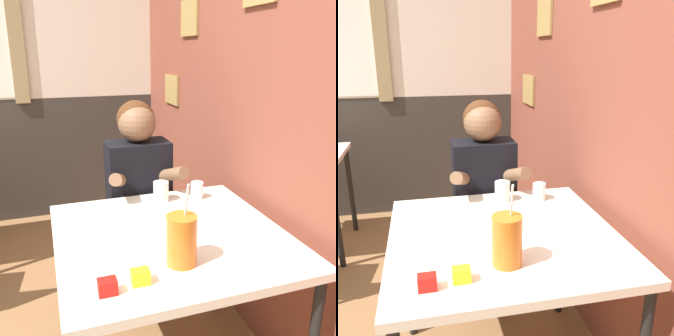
{
  "view_description": "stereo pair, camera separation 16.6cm",
  "coord_description": "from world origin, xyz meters",
  "views": [
    {
      "loc": [
        0.26,
        -1.05,
        1.5
      ],
      "look_at": [
        0.76,
        0.45,
        1.0
      ],
      "focal_mm": 40.0,
      "sensor_mm": 36.0,
      "label": 1
    },
    {
      "loc": [
        0.42,
        -1.1,
        1.5
      ],
      "look_at": [
        0.76,
        0.45,
        1.0
      ],
      "focal_mm": 40.0,
      "sensor_mm": 36.0,
      "label": 2
    }
  ],
  "objects": [
    {
      "name": "glass_far_side",
      "position": [
        0.69,
        0.26,
        0.83
      ],
      "size": [
        0.07,
        0.07,
        0.11
      ],
      "color": "silver",
      "rests_on": "main_table"
    },
    {
      "name": "cocktail_pitcher",
      "position": [
        0.68,
        0.04,
        0.87
      ],
      "size": [
        0.11,
        0.11,
        0.3
      ],
      "color": "#C6661E",
      "rests_on": "main_table"
    },
    {
      "name": "person_seated",
      "position": [
        0.73,
        0.86,
        0.66
      ],
      "size": [
        0.42,
        0.41,
        1.25
      ],
      "color": "black",
      "rests_on": "ground_plane"
    },
    {
      "name": "condiment_ketchup",
      "position": [
        0.4,
        -0.05,
        0.8
      ],
      "size": [
        0.06,
        0.04,
        0.05
      ],
      "color": "#B7140F",
      "rests_on": "main_table"
    },
    {
      "name": "glass_center",
      "position": [
        0.78,
        0.61,
        0.83
      ],
      "size": [
        0.08,
        0.08,
        0.1
      ],
      "color": "silver",
      "rests_on": "main_table"
    },
    {
      "name": "brick_wall_right",
      "position": [
        1.28,
        1.2,
        1.35
      ],
      "size": [
        0.08,
        4.41,
        2.7
      ],
      "color": "brown",
      "rests_on": "ground_plane"
    },
    {
      "name": "condiment_mustard",
      "position": [
        0.51,
        -0.03,
        0.8
      ],
      "size": [
        0.06,
        0.04,
        0.05
      ],
      "color": "yellow",
      "rests_on": "main_table"
    },
    {
      "name": "glass_near_pitcher",
      "position": [
        0.97,
        0.59,
        0.82
      ],
      "size": [
        0.06,
        0.06,
        0.09
      ],
      "color": "silver",
      "rests_on": "main_table"
    },
    {
      "name": "back_wall",
      "position": [
        -0.01,
        2.44,
        1.36
      ],
      "size": [
        5.51,
        0.09,
        2.7
      ],
      "color": "beige",
      "rests_on": "ground_plane"
    },
    {
      "name": "main_table",
      "position": [
        0.71,
        0.27,
        0.71
      ],
      "size": [
        0.93,
        0.91,
        0.78
      ],
      "color": "beige",
      "rests_on": "ground_plane"
    }
  ]
}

